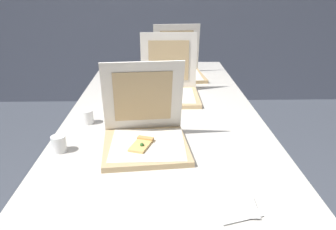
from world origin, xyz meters
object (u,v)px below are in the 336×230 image
Objects in this scene: table at (163,120)px; cup_white_mid at (110,105)px; pizza_box_front at (145,135)px; pizza_box_back at (179,69)px; pizza_box_middle at (169,89)px; cup_white_far at (123,90)px; napkin_pile at (234,205)px; cup_white_near_left at (59,144)px; cup_white_near_center at (87,117)px.

cup_white_mid reaches higher than table.
pizza_box_back is at bearing 74.12° from pizza_box_front.
table is 0.28m from pizza_box_middle.
napkin_pile is at bearing -67.87° from cup_white_far.
pizza_box_middle reaches higher than cup_white_mid.
cup_white_near_left is at bearing -107.45° from cup_white_mid.
table is 6.35× the size of pizza_box_back.
pizza_box_middle is 5.40× the size of cup_white_far.
cup_white_mid is 0.19m from cup_white_near_center.
pizza_box_back is at bearing 60.39° from cup_white_near_center.
pizza_box_front is at bearing -106.35° from pizza_box_back.
cup_white_far is 0.41× the size of napkin_pile.
cup_white_mid is at bearing 109.88° from pizza_box_front.
cup_white_near_left is 1.00× the size of cup_white_near_center.
cup_white_mid is 0.97m from napkin_pile.
napkin_pile is at bearing -49.04° from cup_white_near_center.
pizza_box_front is at bearing 124.89° from napkin_pile.
pizza_box_back is 1.27m from cup_white_near_left.
pizza_box_middle is at bearing 55.70° from cup_white_near_left.
pizza_box_front is at bearing -101.77° from table.
cup_white_near_center is at bearing -125.84° from pizza_box_back.
pizza_box_front reaches higher than cup_white_far.
cup_white_mid is at bearing -126.36° from pizza_box_back.
pizza_box_back reaches higher than cup_white_mid.
cup_white_near_center is (-0.41, -0.39, -0.02)m from pizza_box_middle.
pizza_box_front is at bearing -100.77° from pizza_box_middle.
table is 0.74m from pizza_box_back.
napkin_pile is (0.17, -1.05, -0.05)m from pizza_box_middle.
pizza_box_front is 0.47m from cup_white_mid.
pizza_box_back is 0.55m from cup_white_far.
cup_white_near_center is (-0.09, -0.17, 0.00)m from cup_white_mid.
cup_white_far is 1.19m from napkin_pile.
cup_white_near_left is at bearing -121.59° from pizza_box_back.
pizza_box_middle is 0.48m from pizza_box_back.
pizza_box_middle is at bearing 34.59° from cup_white_mid.
cup_white_mid and cup_white_near_center have the same top height.
table is at bearing 104.69° from napkin_pile.
cup_white_far is (-0.36, -0.42, -0.02)m from pizza_box_back.
pizza_box_front is 5.59× the size of cup_white_near_center.
cup_white_far is at bearing 97.26° from pizza_box_front.
pizza_box_front is 0.51m from napkin_pile.
cup_white_mid is at bearing 172.26° from table.
cup_white_far is 1.00× the size of cup_white_mid.
table is at bearing 19.46° from cup_white_near_center.
cup_white_near_center is (-0.29, 0.25, -0.02)m from pizza_box_front.
cup_white_near_left is at bearing -124.74° from pizza_box_middle.
table is 14.62× the size of napkin_pile.
pizza_box_front is 5.59× the size of cup_white_near_left.
pizza_box_front is 0.70m from cup_white_far.
cup_white_near_center is at bearing 133.18° from pizza_box_front.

